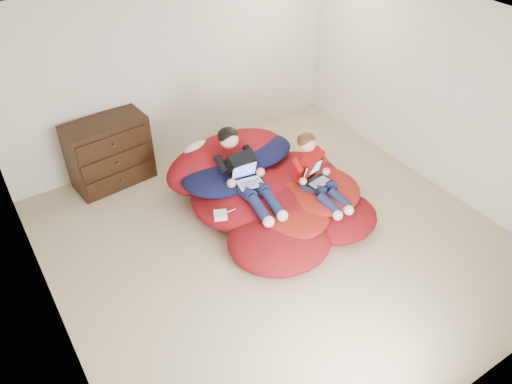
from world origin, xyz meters
name	(u,v)px	position (x,y,z in m)	size (l,w,h in m)	color
room_shell	(277,227)	(0.00, 0.00, 0.22)	(5.10, 5.10, 2.77)	tan
dresser	(109,153)	(-1.20, 2.22, 0.47)	(1.09, 0.64, 0.94)	black
beanbag_pile	(267,192)	(0.26, 0.59, 0.26)	(2.17, 2.34, 0.86)	maroon
cream_pillow	(200,152)	(-0.27, 1.36, 0.62)	(0.47, 0.30, 0.30)	silver
older_boy	(243,169)	(-0.06, 0.67, 0.69)	(0.35, 1.23, 0.74)	black
younger_boy	(315,170)	(0.71, 0.22, 0.64)	(0.40, 0.94, 0.74)	#AF100F
laptop_white	(248,177)	(-0.06, 0.55, 0.63)	(0.33, 0.32, 0.22)	silver
laptop_black	(316,176)	(0.71, 0.20, 0.56)	(0.34, 0.32, 0.23)	black
power_adapter	(220,215)	(-0.56, 0.35, 0.42)	(0.15, 0.15, 0.06)	silver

